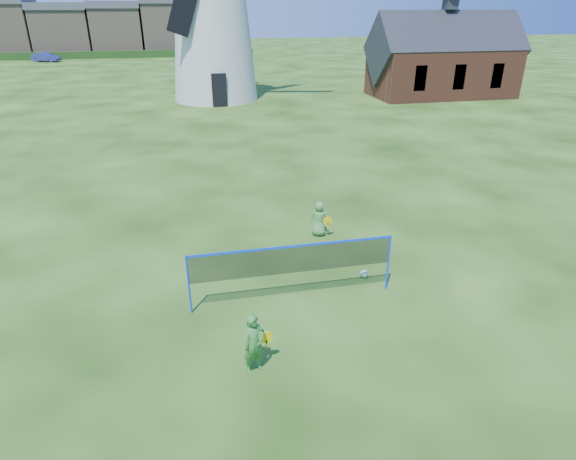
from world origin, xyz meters
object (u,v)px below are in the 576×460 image
at_px(player_girl, 254,344).
at_px(car_right, 46,57).
at_px(windmill, 211,5).
at_px(badminton_net, 293,260).
at_px(chapel, 443,61).
at_px(play_ball, 364,274).
at_px(player_boy, 319,219).

xyz_separation_m(player_girl, car_right, (-18.24, 65.59, -0.07)).
bearing_deg(player_girl, windmill, 61.98).
distance_m(badminton_net, car_right, 66.21).
bearing_deg(chapel, play_ball, -121.94).
bearing_deg(player_girl, play_ball, 16.18).
height_order(player_boy, car_right, car_right).
distance_m(player_girl, car_right, 68.07).
xyz_separation_m(windmill, player_girl, (-1.80, -31.64, -6.15)).
bearing_deg(player_boy, player_girl, 81.55).
xyz_separation_m(windmill, chapel, (18.13, -2.23, -4.06)).
xyz_separation_m(chapel, car_right, (-38.17, 36.18, -2.17)).
xyz_separation_m(windmill, player_boy, (1.19, -25.80, -6.25)).
relative_size(chapel, badminton_net, 2.30).
relative_size(windmill, badminton_net, 4.02).
relative_size(badminton_net, play_ball, 22.95).
xyz_separation_m(badminton_net, player_girl, (-1.31, -2.33, -0.47)).
relative_size(windmill, player_boy, 17.70).
bearing_deg(badminton_net, player_girl, -119.28).
bearing_deg(chapel, windmill, 172.98).
relative_size(chapel, player_girl, 8.71).
bearing_deg(play_ball, badminton_net, -162.71).
distance_m(badminton_net, player_girl, 2.72).
bearing_deg(badminton_net, play_ball, 17.29).
height_order(windmill, car_right, windmill).
relative_size(chapel, car_right, 3.21).
distance_m(windmill, player_girl, 32.28).
distance_m(windmill, player_boy, 26.57).
bearing_deg(play_ball, chapel, 58.06).
distance_m(player_girl, play_ball, 4.62).
height_order(player_girl, play_ball, player_girl).
bearing_deg(player_girl, player_boy, 38.17).
height_order(windmill, play_ball, windmill).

